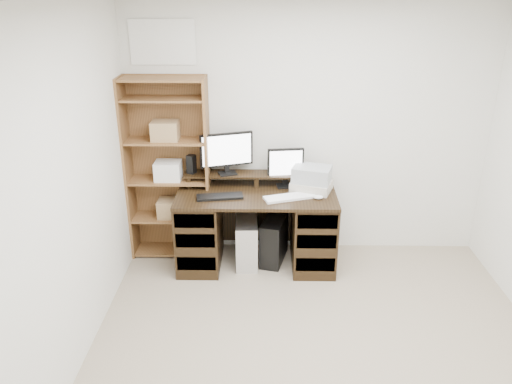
{
  "coord_description": "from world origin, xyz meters",
  "views": [
    {
      "loc": [
        -0.43,
        -2.67,
        2.59
      ],
      "look_at": [
        -0.49,
        1.43,
        0.85
      ],
      "focal_mm": 35.0,
      "sensor_mm": 36.0,
      "label": 1
    }
  ],
  "objects_px": {
    "monitor_wide": "(227,151)",
    "tower_black": "(274,240)",
    "tower_silver": "(247,241)",
    "printer": "(311,186)",
    "desk": "(256,227)",
    "monitor_small": "(286,166)",
    "bookshelf": "(169,168)"
  },
  "relations": [
    {
      "from": "tower_black",
      "to": "bookshelf",
      "type": "xyz_separation_m",
      "value": [
        -1.03,
        0.16,
        0.69
      ]
    },
    {
      "from": "monitor_wide",
      "to": "bookshelf",
      "type": "height_order",
      "value": "bookshelf"
    },
    {
      "from": "monitor_small",
      "to": "printer",
      "type": "bearing_deg",
      "value": -30.89
    },
    {
      "from": "tower_black",
      "to": "monitor_wide",
      "type": "bearing_deg",
      "value": 176.19
    },
    {
      "from": "printer",
      "to": "desk",
      "type": "bearing_deg",
      "value": -152.51
    },
    {
      "from": "tower_silver",
      "to": "monitor_wide",
      "type": "bearing_deg",
      "value": 132.73
    },
    {
      "from": "desk",
      "to": "printer",
      "type": "xyz_separation_m",
      "value": [
        0.52,
        0.07,
        0.41
      ]
    },
    {
      "from": "printer",
      "to": "tower_black",
      "type": "xyz_separation_m",
      "value": [
        -0.35,
        -0.02,
        -0.57
      ]
    },
    {
      "from": "monitor_wide",
      "to": "bookshelf",
      "type": "bearing_deg",
      "value": 160.29
    },
    {
      "from": "bookshelf",
      "to": "printer",
      "type": "bearing_deg",
      "value": -5.82
    },
    {
      "from": "monitor_wide",
      "to": "printer",
      "type": "distance_m",
      "value": 0.87
    },
    {
      "from": "monitor_wide",
      "to": "tower_black",
      "type": "height_order",
      "value": "monitor_wide"
    },
    {
      "from": "printer",
      "to": "bookshelf",
      "type": "relative_size",
      "value": 0.2
    },
    {
      "from": "bookshelf",
      "to": "monitor_small",
      "type": "bearing_deg",
      "value": -1.67
    },
    {
      "from": "printer",
      "to": "monitor_wide",
      "type": "bearing_deg",
      "value": -169.22
    },
    {
      "from": "printer",
      "to": "tower_black",
      "type": "bearing_deg",
      "value": -157.17
    },
    {
      "from": "monitor_wide",
      "to": "monitor_small",
      "type": "height_order",
      "value": "monitor_wide"
    },
    {
      "from": "desk",
      "to": "monitor_small",
      "type": "relative_size",
      "value": 3.95
    },
    {
      "from": "desk",
      "to": "monitor_small",
      "type": "xyz_separation_m",
      "value": [
        0.28,
        0.18,
        0.57
      ]
    },
    {
      "from": "monitor_wide",
      "to": "bookshelf",
      "type": "distance_m",
      "value": 0.6
    },
    {
      "from": "tower_black",
      "to": "bookshelf",
      "type": "bearing_deg",
      "value": -175.22
    },
    {
      "from": "printer",
      "to": "bookshelf",
      "type": "distance_m",
      "value": 1.39
    },
    {
      "from": "monitor_small",
      "to": "printer",
      "type": "height_order",
      "value": "monitor_small"
    },
    {
      "from": "desk",
      "to": "monitor_small",
      "type": "bearing_deg",
      "value": 32.96
    },
    {
      "from": "printer",
      "to": "bookshelf",
      "type": "bearing_deg",
      "value": -166.24
    },
    {
      "from": "monitor_wide",
      "to": "tower_black",
      "type": "relative_size",
      "value": 1.02
    },
    {
      "from": "desk",
      "to": "monitor_small",
      "type": "distance_m",
      "value": 0.66
    },
    {
      "from": "tower_black",
      "to": "bookshelf",
      "type": "relative_size",
      "value": 0.27
    },
    {
      "from": "tower_silver",
      "to": "tower_black",
      "type": "height_order",
      "value": "tower_silver"
    },
    {
      "from": "desk",
      "to": "monitor_small",
      "type": "height_order",
      "value": "monitor_small"
    },
    {
      "from": "monitor_wide",
      "to": "tower_silver",
      "type": "distance_m",
      "value": 0.9
    },
    {
      "from": "desk",
      "to": "printer",
      "type": "relative_size",
      "value": 4.14
    }
  ]
}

